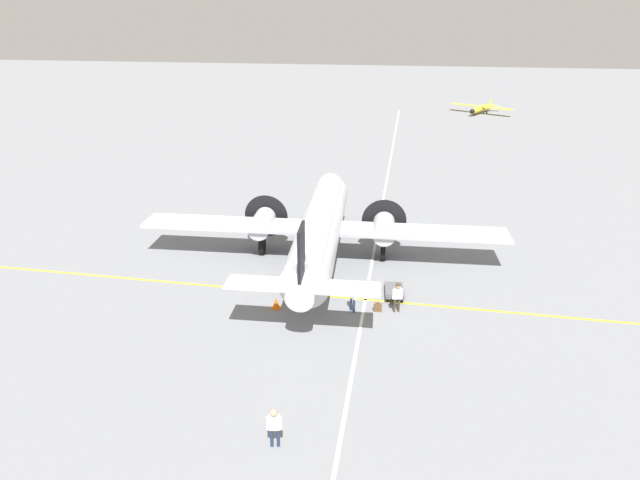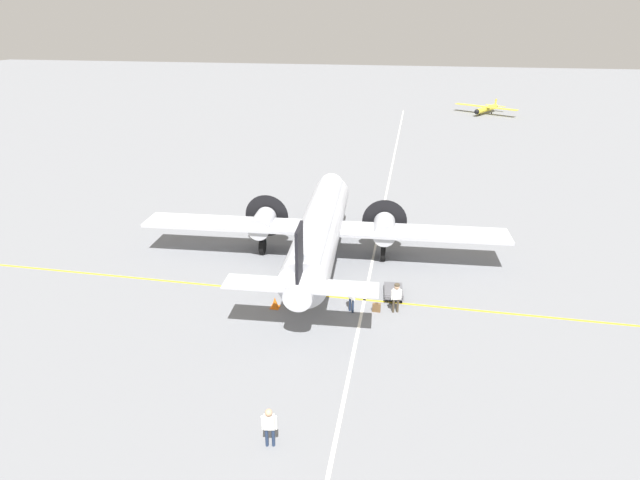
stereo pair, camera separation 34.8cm
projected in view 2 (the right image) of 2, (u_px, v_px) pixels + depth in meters
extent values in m
plane|color=slate|center=(320.00, 264.00, 32.19)|extent=(300.00, 300.00, 0.00)
cube|color=gold|center=(307.00, 294.00, 28.61)|extent=(120.00, 0.16, 0.01)
cube|color=silver|center=(371.00, 268.00, 31.63)|extent=(0.16, 120.00, 0.01)
cylinder|color=silver|center=(320.00, 230.00, 31.21)|extent=(3.50, 14.78, 2.58)
cylinder|color=silver|center=(320.00, 219.00, 30.92)|extent=(2.68, 14.02, 1.81)
sphere|color=silver|center=(332.00, 193.00, 37.85)|extent=(2.46, 2.46, 2.46)
cylinder|color=silver|center=(302.00, 284.00, 24.52)|extent=(1.60, 2.94, 1.42)
cube|color=black|center=(299.00, 256.00, 23.30)|extent=(0.24, 1.61, 2.97)
cube|color=silver|center=(301.00, 286.00, 24.14)|extent=(7.64, 1.90, 0.10)
cube|color=silver|center=(322.00, 228.00, 32.32)|extent=(23.73, 3.80, 0.20)
cylinder|color=silver|center=(262.00, 223.00, 32.98)|extent=(1.58, 2.59, 1.42)
cylinder|color=black|center=(267.00, 216.00, 34.23)|extent=(2.98, 0.23, 2.99)
sphere|color=black|center=(267.00, 215.00, 34.34)|extent=(0.50, 0.50, 0.50)
cylinder|color=silver|center=(384.00, 229.00, 32.08)|extent=(1.58, 2.59, 1.42)
cylinder|color=black|center=(384.00, 221.00, 33.33)|extent=(2.98, 0.23, 2.99)
sphere|color=black|center=(384.00, 220.00, 33.44)|extent=(0.50, 0.50, 0.50)
cylinder|color=#4C4C51|center=(262.00, 239.00, 33.19)|extent=(0.18, 0.18, 0.97)
cylinder|color=black|center=(263.00, 246.00, 33.38)|extent=(0.37, 1.12, 1.10)
cylinder|color=#4C4C51|center=(383.00, 246.00, 32.29)|extent=(0.18, 0.18, 0.97)
cylinder|color=black|center=(383.00, 252.00, 32.48)|extent=(0.37, 1.12, 1.10)
cylinder|color=#4C4C51|center=(329.00, 220.00, 37.05)|extent=(0.14, 0.14, 0.88)
cylinder|color=black|center=(329.00, 225.00, 37.23)|extent=(0.22, 0.71, 0.70)
cylinder|color=navy|center=(267.00, 437.00, 18.33)|extent=(0.12, 0.12, 0.82)
cylinder|color=navy|center=(273.00, 437.00, 18.33)|extent=(0.12, 0.12, 0.82)
cube|color=white|center=(269.00, 422.00, 18.03)|extent=(0.42, 0.26, 0.62)
sphere|color=tan|center=(269.00, 413.00, 17.85)|extent=(0.27, 0.27, 0.27)
cylinder|color=white|center=(262.00, 423.00, 18.05)|extent=(0.10, 0.10, 0.59)
cylinder|color=white|center=(276.00, 423.00, 18.05)|extent=(0.10, 0.10, 0.59)
cube|color=navy|center=(269.00, 418.00, 18.10)|extent=(0.05, 0.02, 0.40)
cylinder|color=navy|center=(353.00, 306.00, 26.70)|extent=(0.12, 0.12, 0.80)
cylinder|color=navy|center=(350.00, 304.00, 26.88)|extent=(0.12, 0.12, 0.80)
cube|color=white|center=(352.00, 294.00, 26.50)|extent=(0.41, 0.40, 0.60)
sphere|color=tan|center=(352.00, 286.00, 26.33)|extent=(0.27, 0.27, 0.27)
cylinder|color=white|center=(355.00, 296.00, 26.34)|extent=(0.09, 0.09, 0.57)
cylinder|color=white|center=(349.00, 292.00, 26.69)|extent=(0.09, 0.09, 0.57)
cylinder|color=navy|center=(352.00, 285.00, 26.28)|extent=(0.40, 0.40, 0.07)
cylinder|color=#473D2D|center=(393.00, 306.00, 26.71)|extent=(0.12, 0.12, 0.81)
cylinder|color=#473D2D|center=(398.00, 305.00, 26.74)|extent=(0.12, 0.12, 0.81)
cube|color=white|center=(396.00, 294.00, 26.44)|extent=(0.43, 0.29, 0.61)
sphere|color=tan|center=(397.00, 287.00, 26.26)|extent=(0.27, 0.27, 0.27)
cylinder|color=white|center=(392.00, 295.00, 26.43)|extent=(0.10, 0.10, 0.58)
cylinder|color=white|center=(401.00, 294.00, 26.47)|extent=(0.10, 0.10, 0.58)
cube|color=maroon|center=(396.00, 292.00, 26.50)|extent=(0.05, 0.02, 0.39)
cylinder|color=#473D2D|center=(397.00, 285.00, 26.21)|extent=(0.35, 0.35, 0.07)
cube|color=brown|center=(376.00, 308.00, 26.85)|extent=(0.44, 0.18, 0.48)
cube|color=#4A3520|center=(377.00, 303.00, 26.74)|extent=(0.16, 0.13, 0.02)
cube|color=#56565B|center=(393.00, 291.00, 28.38)|extent=(1.19, 2.08, 0.04)
cube|color=#56565B|center=(394.00, 296.00, 27.40)|extent=(1.04, 0.12, 0.04)
cylinder|color=#56565B|center=(385.00, 297.00, 27.49)|extent=(0.04, 0.04, 0.22)
cylinder|color=#56565B|center=(403.00, 298.00, 27.40)|extent=(0.04, 0.04, 0.22)
cylinder|color=black|center=(386.00, 286.00, 29.18)|extent=(0.08, 0.28, 0.28)
cylinder|color=black|center=(400.00, 287.00, 29.09)|extent=(0.08, 0.28, 0.28)
cylinder|color=black|center=(386.00, 300.00, 27.80)|extent=(0.08, 0.28, 0.28)
cylinder|color=black|center=(401.00, 301.00, 27.71)|extent=(0.08, 0.28, 0.28)
cylinder|color=yellow|center=(487.00, 109.00, 82.49)|extent=(4.32, 6.50, 0.86)
sphere|color=black|center=(477.00, 112.00, 79.97)|extent=(0.77, 0.77, 0.77)
cube|color=yellow|center=(486.00, 107.00, 82.07)|extent=(9.65, 6.30, 0.08)
cube|color=yellow|center=(496.00, 102.00, 84.58)|extent=(0.37, 0.57, 1.12)
cube|color=yellow|center=(495.00, 106.00, 84.81)|extent=(3.24, 2.22, 0.04)
cylinder|color=black|center=(479.00, 115.00, 81.03)|extent=(0.21, 0.28, 0.28)
cylinder|color=#4C4C51|center=(479.00, 114.00, 80.99)|extent=(0.06, 0.06, 0.21)
cylinder|color=black|center=(491.00, 113.00, 82.55)|extent=(0.21, 0.28, 0.28)
cylinder|color=#4C4C51|center=(492.00, 112.00, 82.51)|extent=(0.06, 0.06, 0.21)
cylinder|color=black|center=(483.00, 112.00, 83.49)|extent=(0.21, 0.28, 0.28)
cylinder|color=#4C4C51|center=(483.00, 111.00, 83.45)|extent=(0.06, 0.06, 0.21)
cube|color=orange|center=(275.00, 307.00, 27.31)|extent=(0.48, 0.48, 0.03)
cone|color=orange|center=(275.00, 302.00, 27.19)|extent=(0.41, 0.41, 0.64)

